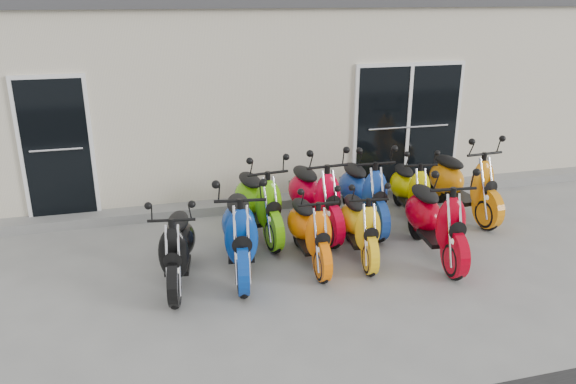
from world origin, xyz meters
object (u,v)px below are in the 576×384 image
(scooter_front_blue, at_px, (240,221))
(scooter_front_orange_a, at_px, (310,221))
(scooter_back_green, at_px, (258,193))
(scooter_back_yellow, at_px, (411,181))
(scooter_back_red, at_px, (315,187))
(scooter_front_orange_b, at_px, (360,216))
(scooter_back_blue, at_px, (364,183))
(scooter_front_red, at_px, (436,209))
(scooter_back_extra, at_px, (464,173))
(scooter_front_black, at_px, (176,237))

(scooter_front_blue, relative_size, scooter_front_orange_a, 1.17)
(scooter_back_green, height_order, scooter_back_yellow, scooter_back_green)
(scooter_front_blue, height_order, scooter_back_red, scooter_back_red)
(scooter_front_blue, bearing_deg, scooter_back_red, 45.41)
(scooter_front_orange_b, distance_m, scooter_back_red, 1.06)
(scooter_back_red, bearing_deg, scooter_back_blue, -2.94)
(scooter_front_orange_b, relative_size, scooter_front_red, 0.85)
(scooter_front_red, bearing_deg, scooter_back_extra, 52.71)
(scooter_front_blue, height_order, scooter_front_orange_b, scooter_front_blue)
(scooter_front_black, height_order, scooter_back_yellow, scooter_front_black)
(scooter_front_blue, xyz_separation_m, scooter_front_red, (2.62, -0.26, -0.01))
(scooter_front_blue, distance_m, scooter_back_green, 1.16)
(scooter_back_yellow, bearing_deg, scooter_back_extra, -1.15)
(scooter_front_black, height_order, scooter_back_extra, scooter_back_extra)
(scooter_front_blue, distance_m, scooter_back_yellow, 3.18)
(scooter_front_orange_b, xyz_separation_m, scooter_back_green, (-1.17, 1.05, 0.08))
(scooter_front_blue, height_order, scooter_back_extra, scooter_back_extra)
(scooter_front_orange_b, bearing_deg, scooter_back_green, 145.68)
(scooter_front_orange_b, bearing_deg, scooter_back_extra, 32.54)
(scooter_front_orange_a, relative_size, scooter_back_extra, 0.85)
(scooter_front_orange_b, xyz_separation_m, scooter_back_yellow, (1.32, 1.14, 0.01))
(scooter_back_green, bearing_deg, scooter_back_extra, -7.24)
(scooter_front_red, height_order, scooter_back_extra, scooter_back_extra)
(scooter_front_black, relative_size, scooter_back_blue, 0.90)
(scooter_front_blue, distance_m, scooter_front_orange_a, 0.94)
(scooter_front_black, relative_size, scooter_front_red, 0.89)
(scooter_front_blue, relative_size, scooter_back_yellow, 1.16)
(scooter_back_green, relative_size, scooter_back_extra, 0.96)
(scooter_front_red, bearing_deg, scooter_front_orange_b, 170.59)
(scooter_front_red, height_order, scooter_back_red, scooter_back_red)
(scooter_front_black, relative_size, scooter_front_orange_b, 1.04)
(scooter_front_orange_a, height_order, scooter_front_red, scooter_front_red)
(scooter_front_red, height_order, scooter_back_yellow, scooter_front_red)
(scooter_back_red, height_order, scooter_back_extra, same)
(scooter_front_red, relative_size, scooter_back_green, 1.03)
(scooter_back_green, bearing_deg, scooter_front_blue, -120.59)
(scooter_front_blue, distance_m, scooter_front_red, 2.63)
(scooter_back_blue, xyz_separation_m, scooter_back_extra, (1.70, -0.02, 0.02))
(scooter_front_orange_b, height_order, scooter_front_red, scooter_front_red)
(scooter_back_blue, height_order, scooter_back_yellow, scooter_back_blue)
(scooter_front_blue, relative_size, scooter_back_red, 1.00)
(scooter_front_red, bearing_deg, scooter_front_black, -176.61)
(scooter_front_orange_b, distance_m, scooter_back_blue, 1.14)
(scooter_front_orange_b, xyz_separation_m, scooter_back_extra, (2.17, 1.01, 0.11))
(scooter_back_yellow, bearing_deg, scooter_front_orange_b, -131.08)
(scooter_front_black, height_order, scooter_front_blue, scooter_front_blue)
(scooter_front_orange_b, height_order, scooter_back_extra, scooter_back_extra)
(scooter_front_blue, height_order, scooter_back_yellow, scooter_front_blue)
(scooter_back_red, bearing_deg, scooter_front_blue, -146.99)
(scooter_back_blue, relative_size, scooter_back_yellow, 1.14)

